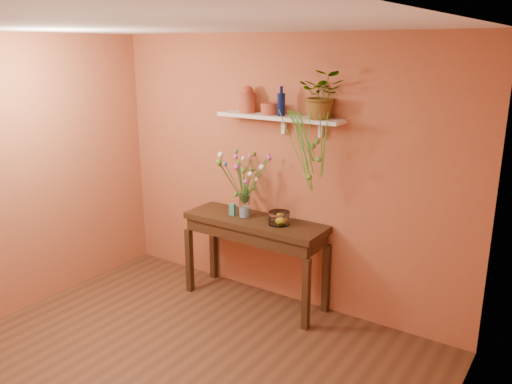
# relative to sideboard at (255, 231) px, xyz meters

# --- Properties ---
(room) EXTENTS (4.04, 4.04, 2.70)m
(room) POSITION_rel_sideboard_xyz_m (0.14, -1.74, 0.58)
(room) COLOR brown
(room) RESTS_ON ground
(sideboard) EXTENTS (1.48, 0.48, 0.90)m
(sideboard) POSITION_rel_sideboard_xyz_m (0.00, 0.00, 0.00)
(sideboard) COLOR #352114
(sideboard) RESTS_ON ground
(wall_shelf) EXTENTS (1.30, 0.24, 0.19)m
(wall_shelf) POSITION_rel_sideboard_xyz_m (0.20, 0.13, 1.15)
(wall_shelf) COLOR white
(wall_shelf) RESTS_ON room
(terracotta_jug) EXTENTS (0.17, 0.17, 0.26)m
(terracotta_jug) POSITION_rel_sideboard_xyz_m (-0.18, 0.14, 1.29)
(terracotta_jug) COLOR #A3442F
(terracotta_jug) RESTS_ON wall_shelf
(terracotta_pot) EXTENTS (0.19, 0.19, 0.11)m
(terracotta_pot) POSITION_rel_sideboard_xyz_m (0.08, 0.15, 1.22)
(terracotta_pot) COLOR #A3442F
(terracotta_pot) RESTS_ON wall_shelf
(blue_bottle) EXTENTS (0.08, 0.08, 0.28)m
(blue_bottle) POSITION_rel_sideboard_xyz_m (0.22, 0.11, 1.28)
(blue_bottle) COLOR #091241
(blue_bottle) RESTS_ON wall_shelf
(spider_plant) EXTENTS (0.47, 0.43, 0.44)m
(spider_plant) POSITION_rel_sideboard_xyz_m (0.63, 0.14, 1.39)
(spider_plant) COLOR #4C832A
(spider_plant) RESTS_ON wall_shelf
(plant_fronds) EXTENTS (0.59, 0.33, 0.74)m
(plant_fronds) POSITION_rel_sideboard_xyz_m (0.61, -0.01, 0.90)
(plant_fronds) COLOR #4C832A
(plant_fronds) RESTS_ON wall_shelf
(glass_vase) EXTENTS (0.11, 0.11, 0.24)m
(glass_vase) POSITION_rel_sideboard_xyz_m (-0.13, 0.00, 0.23)
(glass_vase) COLOR white
(glass_vase) RESTS_ON sideboard
(bouquet) EXTENTS (0.53, 0.55, 0.54)m
(bouquet) POSITION_rel_sideboard_xyz_m (-0.16, 0.01, 0.59)
(bouquet) COLOR #386B28
(bouquet) RESTS_ON glass_vase
(glass_bowl) EXTENTS (0.21, 0.21, 0.13)m
(glass_bowl) POSITION_rel_sideboard_xyz_m (0.28, 0.00, 0.19)
(glass_bowl) COLOR white
(glass_bowl) RESTS_ON sideboard
(lemon) EXTENTS (0.08, 0.08, 0.08)m
(lemon) POSITION_rel_sideboard_xyz_m (0.30, 0.00, 0.17)
(lemon) COLOR yellow
(lemon) RESTS_ON glass_bowl
(carton) EXTENTS (0.06, 0.05, 0.12)m
(carton) POSITION_rel_sideboard_xyz_m (-0.26, -0.02, 0.19)
(carton) COLOR #2A6D83
(carton) RESTS_ON sideboard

